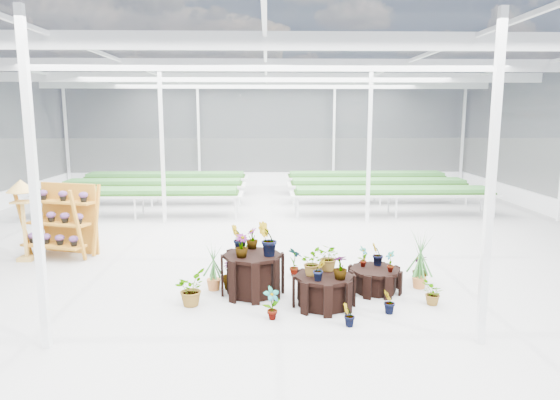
{
  "coord_description": "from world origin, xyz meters",
  "views": [
    {
      "loc": [
        0.03,
        -10.49,
        3.15
      ],
      "look_at": [
        0.31,
        0.36,
        1.3
      ],
      "focal_mm": 32.0,
      "sensor_mm": 36.0,
      "label": 1
    }
  ],
  "objects_px": {
    "plinth_mid": "(324,291)",
    "plinth_low": "(375,280)",
    "plinth_tall": "(253,274)",
    "bird_table": "(24,220)",
    "shelf_rack": "(60,221)"
  },
  "relations": [
    {
      "from": "plinth_low",
      "to": "plinth_tall",
      "type": "bearing_deg",
      "value": -177.4
    },
    {
      "from": "plinth_low",
      "to": "shelf_rack",
      "type": "relative_size",
      "value": 0.58
    },
    {
      "from": "plinth_tall",
      "to": "plinth_mid",
      "type": "distance_m",
      "value": 1.35
    },
    {
      "from": "plinth_tall",
      "to": "bird_table",
      "type": "height_order",
      "value": "bird_table"
    },
    {
      "from": "bird_table",
      "to": "plinth_low",
      "type": "bearing_deg",
      "value": -19.48
    },
    {
      "from": "plinth_mid",
      "to": "plinth_low",
      "type": "height_order",
      "value": "plinth_mid"
    },
    {
      "from": "plinth_mid",
      "to": "bird_table",
      "type": "height_order",
      "value": "bird_table"
    },
    {
      "from": "plinth_tall",
      "to": "plinth_mid",
      "type": "height_order",
      "value": "plinth_tall"
    },
    {
      "from": "plinth_low",
      "to": "shelf_rack",
      "type": "height_order",
      "value": "shelf_rack"
    },
    {
      "from": "bird_table",
      "to": "plinth_tall",
      "type": "bearing_deg",
      "value": -26.97
    },
    {
      "from": "plinth_low",
      "to": "shelf_rack",
      "type": "xyz_separation_m",
      "value": [
        -6.58,
        2.43,
        0.6
      ]
    },
    {
      "from": "plinth_low",
      "to": "bird_table",
      "type": "bearing_deg",
      "value": 163.64
    },
    {
      "from": "plinth_mid",
      "to": "plinth_low",
      "type": "bearing_deg",
      "value": 34.99
    },
    {
      "from": "shelf_rack",
      "to": "plinth_mid",
      "type": "bearing_deg",
      "value": -11.59
    },
    {
      "from": "plinth_mid",
      "to": "plinth_low",
      "type": "xyz_separation_m",
      "value": [
        1.0,
        0.7,
        -0.06
      ]
    }
  ]
}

